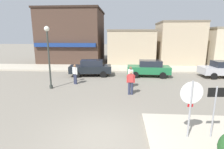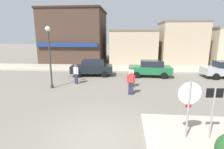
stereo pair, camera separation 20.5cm
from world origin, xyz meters
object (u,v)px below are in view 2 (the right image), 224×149
Objects in this scene: pedestrian_crossing_near at (131,82)px; pedestrian_kerb_side at (76,73)px; stop_sign at (189,103)px; pedestrian_crossing_far at (131,76)px; parked_car_second at (150,68)px; lamp_post at (49,48)px; parked_car_nearest at (92,67)px; one_way_sign at (213,108)px.

pedestrian_kerb_side is (-4.38, 2.34, 0.00)m from pedestrian_crossing_near.
pedestrian_crossing_far is (-1.86, 6.81, -0.65)m from stop_sign.
pedestrian_crossing_near is at bearing -109.41° from parked_car_second.
lamp_post reaches higher than pedestrian_kerb_side.
pedestrian_crossing_near is at bearing -28.12° from pedestrian_kerb_side.
parked_car_nearest is at bearing 123.86° from pedestrian_crossing_near.
one_way_sign is at bearing -68.05° from pedestrian_crossing_far.
parked_car_second is 2.53× the size of pedestrian_kerb_side.
one_way_sign is 1.30× the size of pedestrian_kerb_side.
one_way_sign is 0.52× the size of parked_car_second.
one_way_sign is 10.67m from parked_car_second.
parked_car_second is (0.04, 10.68, -0.71)m from stop_sign.
stop_sign is 0.51× the size of lamp_post.
lamp_post is 9.27m from parked_car_second.
parked_car_second is (7.80, 4.52, -2.15)m from lamp_post.
one_way_sign is at bearing -58.65° from parked_car_nearest.
parked_car_second is at bearing 0.61° from parked_car_nearest.
pedestrian_crossing_far is 1.00× the size of pedestrian_kerb_side.
pedestrian_crossing_far is 4.47m from pedestrian_kerb_side.
pedestrian_crossing_far and pedestrian_kerb_side have the same top height.
lamp_post is at bearing -173.76° from pedestrian_crossing_far.
stop_sign reaches higher than parked_car_second.
one_way_sign is at bearing -46.15° from pedestrian_kerb_side.
one_way_sign is at bearing -35.33° from lamp_post.
stop_sign reaches higher than parked_car_nearest.
parked_car_nearest and parked_car_second have the same top height.
lamp_post reaches higher than stop_sign.
pedestrian_crossing_far is (0.05, 1.66, 0.00)m from pedestrian_crossing_near.
one_way_sign is 0.46× the size of lamp_post.
pedestrian_crossing_far is at bearing -8.77° from pedestrian_kerb_side.
parked_car_nearest is 5.33m from pedestrian_crossing_far.
pedestrian_crossing_far is (5.89, 0.64, -2.09)m from lamp_post.
pedestrian_kerb_side is at bearing 151.88° from pedestrian_crossing_near.
lamp_post reaches higher than parked_car_nearest.
pedestrian_kerb_side is (-6.28, 7.49, -0.65)m from stop_sign.
pedestrian_crossing_far is (-2.72, 6.75, -0.46)m from one_way_sign.
parked_car_second is 2.53× the size of pedestrian_crossing_near.
parked_car_second is at bearing 26.78° from pedestrian_kerb_side.
pedestrian_kerb_side is at bearing -153.22° from parked_car_second.
lamp_post is at bearing 170.20° from pedestrian_crossing_near.
stop_sign is at bearing -176.24° from one_way_sign.
lamp_post is at bearing -137.99° from pedestrian_kerb_side.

